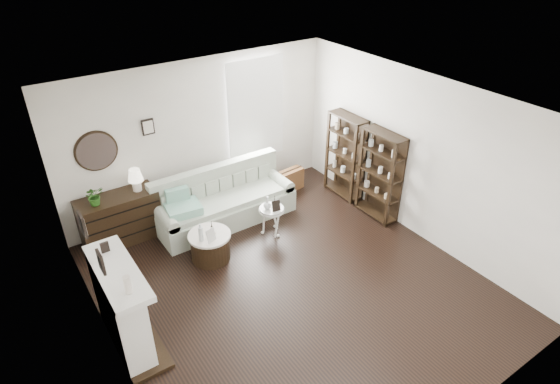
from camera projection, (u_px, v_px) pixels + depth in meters
room at (238, 115)px, 8.31m from camera, size 5.50×5.50×5.50m
fireplace at (123, 310)px, 5.69m from camera, size 0.50×1.40×1.84m
shelf_unit_far at (345, 156)px, 8.68m from camera, size 0.30×0.80×1.60m
shelf_unit_near at (380, 175)px, 8.04m from camera, size 0.30×0.80×1.60m
sofa at (224, 203)px, 8.19m from camera, size 2.43×0.84×0.94m
quilt at (183, 209)px, 7.60m from camera, size 0.60×0.52×0.14m
suitcase at (288, 181)px, 9.07m from camera, size 0.66×0.28×0.43m
dresser at (120, 219)px, 7.60m from camera, size 1.25×0.53×0.83m
table_lamp at (136, 180)px, 7.47m from camera, size 0.32×0.32×0.38m
potted_plant at (94, 196)px, 7.12m from camera, size 0.30×0.27×0.31m
drum_table at (210, 246)px, 7.27m from camera, size 0.66×0.66×0.46m
pedestal_table at (272, 210)px, 7.73m from camera, size 0.42×0.42×0.50m
eiffel_drum at (212, 227)px, 7.18m from camera, size 0.12×0.12×0.17m
bottle_drum at (201, 232)px, 6.95m from camera, size 0.07×0.07×0.30m
card_frame_drum at (211, 235)px, 6.96m from camera, size 0.17×0.11×0.21m
eiffel_ped at (275, 201)px, 7.73m from camera, size 0.11×0.11×0.17m
flask_ped at (267, 203)px, 7.63m from camera, size 0.12×0.12×0.23m
card_frame_ped at (276, 206)px, 7.59m from camera, size 0.15×0.08×0.19m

